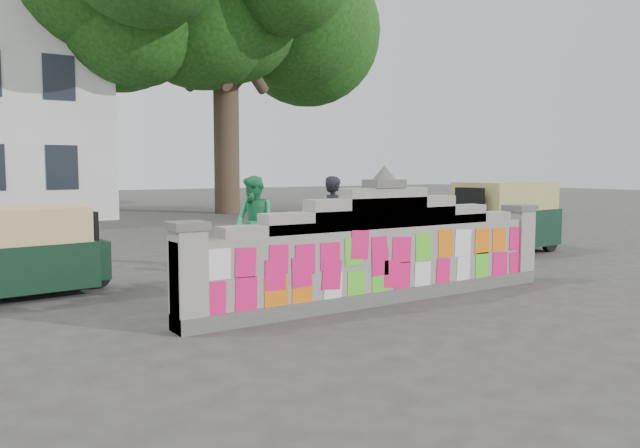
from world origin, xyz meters
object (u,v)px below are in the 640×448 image
object	(u,v)px
cyclist_rider	(334,236)
rickshaw_left	(22,251)
pedestrian	(254,223)
cyclist_bike	(334,254)
rickshaw_right	(503,216)

from	to	relation	value
cyclist_rider	rickshaw_left	xyz separation A→B (m)	(-4.74, 1.50, -0.08)
pedestrian	cyclist_bike	bearing A→B (deg)	9.26
cyclist_rider	rickshaw_left	distance (m)	4.97
cyclist_bike	rickshaw_left	bearing A→B (deg)	88.22
cyclist_rider	pedestrian	world-z (taller)	pedestrian
cyclist_bike	rickshaw_left	xyz separation A→B (m)	(-4.74, 1.50, 0.24)
cyclist_rider	rickshaw_right	bearing A→B (deg)	-65.58
rickshaw_left	rickshaw_right	xyz separation A→B (m)	(10.11, -0.67, 0.15)
cyclist_bike	cyclist_rider	world-z (taller)	cyclist_rider
cyclist_rider	cyclist_bike	bearing A→B (deg)	0.00
pedestrian	rickshaw_right	distance (m)	6.06
pedestrian	rickshaw_right	bearing A→B (deg)	71.21
cyclist_bike	pedestrian	bearing A→B (deg)	34.41
cyclist_bike	pedestrian	world-z (taller)	pedestrian
rickshaw_left	rickshaw_right	size ratio (longest dim) A/B	0.83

